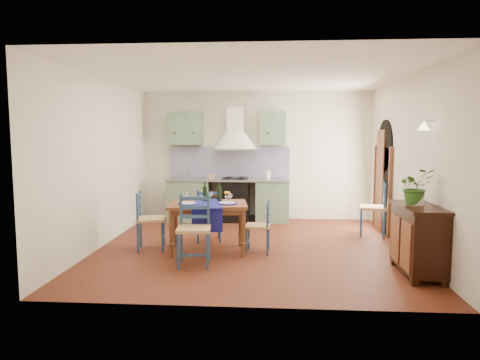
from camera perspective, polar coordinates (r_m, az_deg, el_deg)
name	(u,v)px	position (r m, az deg, el deg)	size (l,w,h in m)	color
floor	(251,247)	(7.20, 1.54, -8.94)	(5.00, 5.00, 0.00)	#451A0E
back_wall	(235,172)	(9.31, -0.71, 1.03)	(5.00, 0.96, 2.80)	beige
right_wall	(403,167)	(7.57, 20.90, 1.68)	(0.26, 5.00, 2.80)	beige
left_wall	(102,163)	(7.50, -17.88, 2.23)	(0.04, 5.00, 2.80)	beige
ceiling	(252,75)	(7.02, 1.61, 13.77)	(5.00, 5.00, 0.01)	white
dining_table	(208,209)	(6.81, -4.29, -3.86)	(1.32, 1.02, 1.10)	brown
chair_near	(194,229)	(6.18, -6.16, -6.52)	(0.51, 0.51, 1.00)	navy
chair_far	(209,214)	(7.50, -4.20, -4.57)	(0.51, 0.51, 0.93)	navy
chair_left	(149,220)	(7.11, -12.06, -5.20)	(0.52, 0.52, 0.95)	navy
chair_right	(260,226)	(6.80, 2.63, -6.21)	(0.40, 0.40, 0.81)	navy
chair_spare	(375,208)	(8.28, 17.53, -3.60)	(0.55, 0.55, 0.99)	navy
sideboard	(418,237)	(6.17, 22.64, -7.07)	(0.50, 1.05, 0.94)	black
potted_plant	(415,187)	(6.12, 22.34, -0.82)	(0.43, 0.38, 0.48)	#2E5C1F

